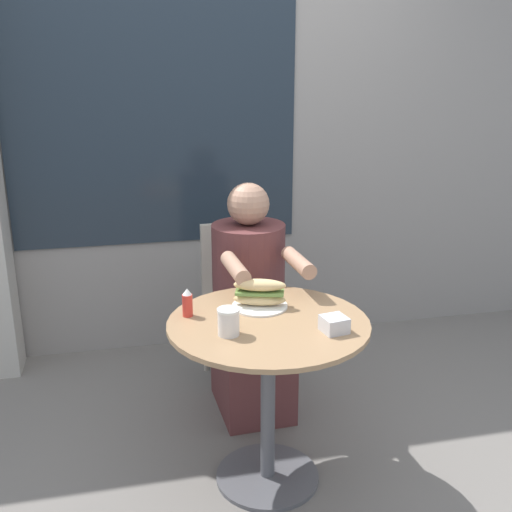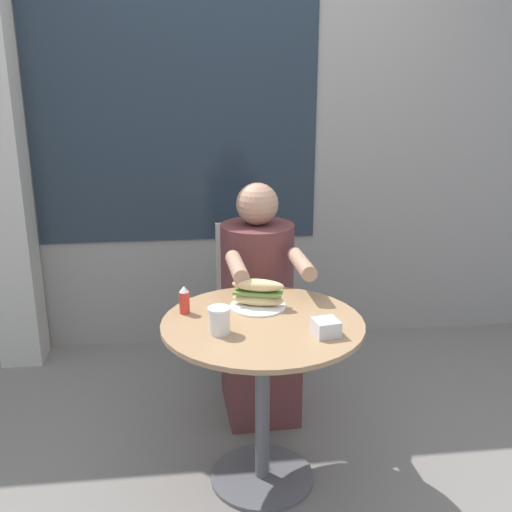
% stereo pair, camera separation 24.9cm
% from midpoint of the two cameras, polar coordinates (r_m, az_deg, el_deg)
% --- Properties ---
extents(ground_plane, '(8.00, 8.00, 0.00)m').
position_cam_midpoint_polar(ground_plane, '(2.73, 3.37, -20.43)').
color(ground_plane, slate).
extents(storefront_wall, '(8.00, 0.09, 2.80)m').
position_cam_midpoint_polar(storefront_wall, '(3.60, -0.45, 13.07)').
color(storefront_wall, gray).
rests_on(storefront_wall, ground_plane).
extents(lattice_pillar, '(0.23, 0.23, 2.40)m').
position_cam_midpoint_polar(lattice_pillar, '(3.53, -21.25, 8.56)').
color(lattice_pillar, '#B2ADA3').
rests_on(lattice_pillar, ground_plane).
extents(cafe_table, '(0.80, 0.80, 0.73)m').
position_cam_midpoint_polar(cafe_table, '(2.44, 3.60, -10.36)').
color(cafe_table, '#997551').
rests_on(cafe_table, ground_plane).
extents(diner_chair, '(0.40, 0.40, 0.87)m').
position_cam_midpoint_polar(diner_chair, '(3.30, 1.55, -3.02)').
color(diner_chair, '#ADA393').
rests_on(diner_chair, ground_plane).
extents(seated_diner, '(0.38, 0.65, 1.16)m').
position_cam_midpoint_polar(seated_diner, '(2.99, 2.63, -5.73)').
color(seated_diner, brown).
rests_on(seated_diner, ground_plane).
extents(sandwich_on_plate, '(0.23, 0.23, 0.12)m').
position_cam_midpoint_polar(sandwich_on_plate, '(2.47, 3.05, -3.80)').
color(sandwich_on_plate, white).
rests_on(sandwich_on_plate, cafe_table).
extents(drink_cup, '(0.08, 0.08, 0.10)m').
position_cam_midpoint_polar(drink_cup, '(2.23, -0.32, -6.22)').
color(drink_cup, silver).
rests_on(drink_cup, cafe_table).
extents(napkin_box, '(0.10, 0.10, 0.06)m').
position_cam_midpoint_polar(napkin_box, '(2.26, 9.85, -6.79)').
color(napkin_box, silver).
rests_on(napkin_box, cafe_table).
extents(condiment_bottle, '(0.04, 0.04, 0.12)m').
position_cam_midpoint_polar(condiment_bottle, '(2.41, -3.92, -4.26)').
color(condiment_bottle, red).
rests_on(condiment_bottle, cafe_table).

